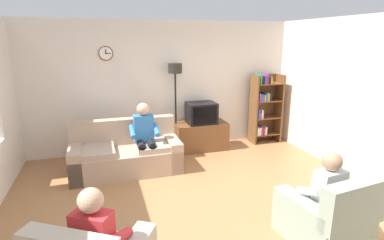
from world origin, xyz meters
The scene contains 12 objects.
ground_plane centered at (0.00, 0.00, 0.00)m, with size 12.00×12.00×0.00m, color #9E6B42.
back_wall_assembly centered at (0.00, 2.66, 1.35)m, with size 6.20×0.17×2.70m.
right_wall centered at (2.86, 0.00, 1.35)m, with size 0.12×5.80×2.70m, color silver.
couch centered at (-0.94, 1.57, 0.31)m, with size 1.91×0.89×0.90m.
tv_stand centered at (0.70, 2.25, 0.30)m, with size 1.10×0.56×0.59m.
tv centered at (0.70, 2.23, 0.81)m, with size 0.60×0.49×0.44m.
bookshelf centered at (2.24, 2.32, 0.83)m, with size 0.68×0.36×1.59m.
floor_lamp centered at (0.18, 2.35, 1.45)m, with size 0.28×0.28×1.85m.
armchair_near_bookshelf centered at (1.12, -1.12, 0.29)m, with size 0.90×0.97×0.90m.
person_on_couch centered at (-0.60, 1.46, 0.70)m, with size 0.51×0.54×1.24m.
person_in_left_armchair centered at (-1.39, -1.15, 0.60)m, with size 0.61×0.64×1.12m.
person_in_right_armchair centered at (1.11, -1.03, 0.60)m, with size 0.55×0.57×1.12m.
Camera 1 is at (-1.28, -3.66, 2.32)m, focal length 28.40 mm.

